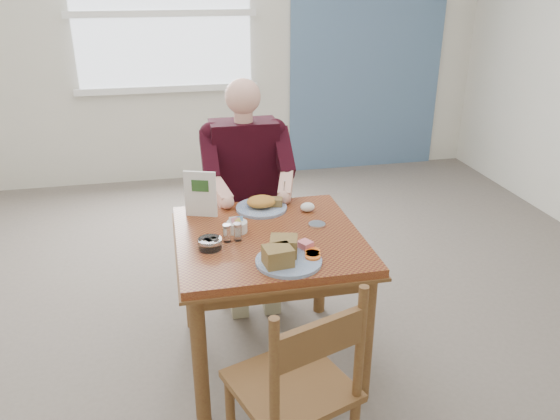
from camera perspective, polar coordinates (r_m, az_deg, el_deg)
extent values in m
plane|color=#60584E|center=(3.10, -1.08, -15.16)|extent=(6.00, 6.00, 0.00)
plane|color=beige|center=(5.42, -7.61, 17.66)|extent=(5.50, 0.00, 5.50)
cube|color=slate|center=(5.76, 9.29, 17.90)|extent=(1.60, 0.02, 2.80)
ellipsoid|color=yellow|center=(2.42, -0.14, -5.38)|extent=(0.06, 0.04, 0.03)
ellipsoid|color=white|center=(2.95, 2.89, 0.31)|extent=(0.08, 0.07, 0.05)
cylinder|color=silver|center=(2.80, 3.89, -1.52)|extent=(0.10, 0.10, 0.01)
cube|color=white|center=(5.36, -12.22, 19.44)|extent=(1.60, 0.02, 1.30)
cube|color=white|center=(5.43, -11.60, 12.28)|extent=(1.72, 0.04, 0.06)
cube|color=white|center=(5.35, -12.22, 19.43)|extent=(1.72, 0.04, 0.06)
cube|color=brown|center=(2.70, -1.20, -3.00)|extent=(0.90, 0.90, 0.04)
cube|color=brown|center=(2.72, -1.20, -3.52)|extent=(0.92, 0.92, 0.01)
cylinder|color=brown|center=(2.54, -8.36, -15.30)|extent=(0.07, 0.07, 0.71)
cylinder|color=brown|center=(2.68, 8.97, -13.07)|extent=(0.07, 0.07, 0.71)
cylinder|color=brown|center=(3.19, -9.44, -6.58)|extent=(0.07, 0.07, 0.71)
cylinder|color=brown|center=(3.30, 4.25, -5.23)|extent=(0.07, 0.07, 0.71)
cube|color=brown|center=(2.40, 0.60, -8.56)|extent=(0.80, 0.03, 0.08)
cube|color=brown|center=(3.08, -2.57, -0.99)|extent=(0.80, 0.03, 0.08)
cube|color=brown|center=(2.70, -9.38, -5.07)|extent=(0.03, 0.80, 0.08)
cube|color=brown|center=(2.83, 6.61, -3.51)|extent=(0.03, 0.80, 0.08)
cylinder|color=brown|center=(3.42, -5.95, -6.67)|extent=(0.04, 0.04, 0.45)
cylinder|color=brown|center=(3.47, 0.00, -6.07)|extent=(0.04, 0.04, 0.45)
cylinder|color=brown|center=(3.73, -6.59, -3.93)|extent=(0.04, 0.04, 0.45)
cylinder|color=brown|center=(3.78, -1.14, -3.43)|extent=(0.04, 0.04, 0.45)
cube|color=brown|center=(3.48, -3.51, -1.50)|extent=(0.42, 0.42, 0.03)
cylinder|color=brown|center=(3.54, -6.94, 2.90)|extent=(0.04, 0.04, 0.50)
cylinder|color=brown|center=(3.59, -1.20, 3.35)|extent=(0.04, 0.04, 0.50)
cube|color=brown|center=(3.53, -4.10, 4.65)|extent=(0.38, 0.03, 0.14)
cylinder|color=brown|center=(2.57, 2.40, -18.23)|extent=(0.05, 0.05, 0.45)
cube|color=brown|center=(2.23, 1.13, -17.87)|extent=(0.53, 0.53, 0.03)
cylinder|color=brown|center=(1.89, -0.59, -17.49)|extent=(0.05, 0.05, 0.50)
cylinder|color=brown|center=(2.05, 8.35, -13.89)|extent=(0.05, 0.05, 0.50)
cube|color=brown|center=(1.90, 4.20, -13.32)|extent=(0.37, 0.15, 0.14)
cube|color=tan|center=(3.33, -4.93, -1.34)|extent=(0.13, 0.38, 0.12)
cube|color=tan|center=(3.36, -1.55, -1.04)|extent=(0.13, 0.38, 0.12)
cube|color=tan|center=(3.32, -4.34, -7.33)|extent=(0.10, 0.10, 0.48)
cube|color=tan|center=(3.34, -0.92, -6.99)|extent=(0.10, 0.10, 0.48)
cube|color=black|center=(3.37, -3.75, 4.49)|extent=(0.40, 0.22, 0.58)
sphere|color=black|center=(3.29, -7.16, 7.87)|extent=(0.15, 0.15, 0.15)
sphere|color=black|center=(3.34, -0.59, 8.30)|extent=(0.15, 0.15, 0.15)
cylinder|color=#E1A28E|center=(3.26, -3.84, 9.53)|extent=(0.11, 0.11, 0.08)
sphere|color=#E1A28E|center=(3.24, -3.90, 11.76)|extent=(0.21, 0.21, 0.21)
cube|color=black|center=(3.20, -7.41, 5.57)|extent=(0.09, 0.29, 0.27)
cube|color=black|center=(3.26, 0.34, 6.11)|extent=(0.09, 0.29, 0.27)
sphere|color=black|center=(3.13, -7.12, 3.19)|extent=(0.09, 0.09, 0.09)
sphere|color=black|center=(3.19, 0.78, 3.79)|extent=(0.09, 0.09, 0.09)
cube|color=#E1A28E|center=(3.06, -6.36, 2.05)|extent=(0.14, 0.23, 0.14)
cube|color=#E1A28E|center=(3.11, 0.61, 2.60)|extent=(0.14, 0.23, 0.14)
sphere|color=#E1A28E|center=(2.99, -5.58, 0.86)|extent=(0.08, 0.08, 0.08)
sphere|color=#E1A28E|center=(3.04, 0.42, 1.35)|extent=(0.08, 0.08, 0.08)
cylinder|color=silver|center=(3.02, 0.43, 2.23)|extent=(0.01, 0.05, 0.12)
cylinder|color=white|center=(2.44, 0.91, -5.37)|extent=(0.30, 0.30, 0.02)
cube|color=#A7894A|center=(2.38, -0.22, -4.83)|extent=(0.13, 0.12, 0.08)
cube|color=#A7894A|center=(2.46, 0.40, -3.77)|extent=(0.14, 0.13, 0.08)
cylinder|color=orange|center=(2.46, 3.44, -4.86)|extent=(0.08, 0.08, 0.01)
cylinder|color=orange|center=(2.48, 3.43, -4.59)|extent=(0.08, 0.08, 0.01)
cylinder|color=orange|center=(2.50, 3.41, -4.32)|extent=(0.09, 0.09, 0.01)
cube|color=#E46C7A|center=(2.53, 2.65, -3.62)|extent=(0.08, 0.08, 0.03)
cylinder|color=white|center=(2.98, -1.95, 0.22)|extent=(0.34, 0.34, 0.02)
ellipsoid|color=gold|center=(2.97, -1.96, 0.89)|extent=(0.19, 0.17, 0.06)
cube|color=#A7894A|center=(2.99, -0.75, 0.87)|extent=(0.12, 0.08, 0.04)
cylinder|color=white|center=(2.73, -4.51, -1.75)|extent=(0.12, 0.12, 0.05)
cube|color=pink|center=(2.71, -4.75, -1.07)|extent=(0.04, 0.02, 0.03)
cube|color=#6699D8|center=(2.72, -4.28, -0.90)|extent=(0.04, 0.02, 0.03)
cube|color=#EAD159|center=(2.70, -4.43, -1.17)|extent=(0.04, 0.04, 0.03)
cube|color=white|center=(2.72, -4.96, -0.96)|extent=(0.04, 0.02, 0.03)
cylinder|color=white|center=(2.63, -5.56, -2.57)|extent=(0.04, 0.04, 0.07)
cylinder|color=silver|center=(2.61, -5.59, -1.69)|extent=(0.04, 0.04, 0.02)
cylinder|color=white|center=(2.63, -4.43, -2.45)|extent=(0.04, 0.04, 0.07)
cylinder|color=silver|center=(2.61, -4.46, -1.58)|extent=(0.04, 0.04, 0.02)
cylinder|color=white|center=(2.57, -7.33, -3.52)|extent=(0.13, 0.13, 0.05)
cylinder|color=white|center=(2.57, -7.66, -3.20)|extent=(0.03, 0.03, 0.02)
cylinder|color=white|center=(2.57, -6.96, -3.08)|extent=(0.03, 0.03, 0.02)
cylinder|color=white|center=(2.55, -7.38, -3.37)|extent=(0.03, 0.03, 0.02)
cube|color=white|center=(2.88, -8.32, 1.65)|extent=(0.16, 0.07, 0.25)
cube|color=#2D5926|center=(2.86, -8.36, 2.50)|extent=(0.09, 0.03, 0.06)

